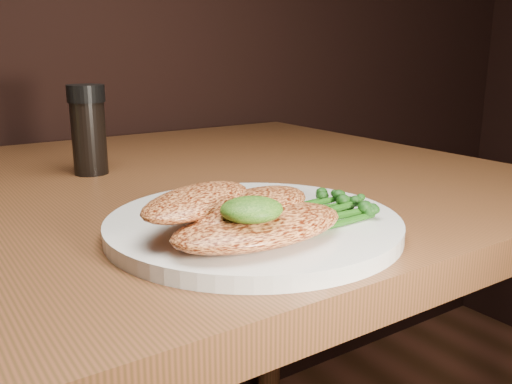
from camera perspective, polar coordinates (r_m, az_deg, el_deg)
plate at (r=0.53m, az=-0.27°, el=-3.39°), size 0.28×0.28×0.01m
chicken_front at (r=0.46m, az=0.38°, el=-3.52°), size 0.17×0.09×0.03m
chicken_mid at (r=0.49m, az=-0.34°, el=-1.53°), size 0.16×0.12×0.02m
chicken_back at (r=0.48m, az=-6.06°, el=-0.90°), size 0.15×0.12×0.02m
pesto_front at (r=0.43m, az=-0.46°, el=-1.82°), size 0.06×0.05×0.02m
broccolini_bundle at (r=0.52m, az=5.94°, el=-1.65°), size 0.15×0.13×0.02m
pepper_grinder at (r=0.79m, az=-16.90°, el=6.13°), size 0.06×0.06×0.12m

